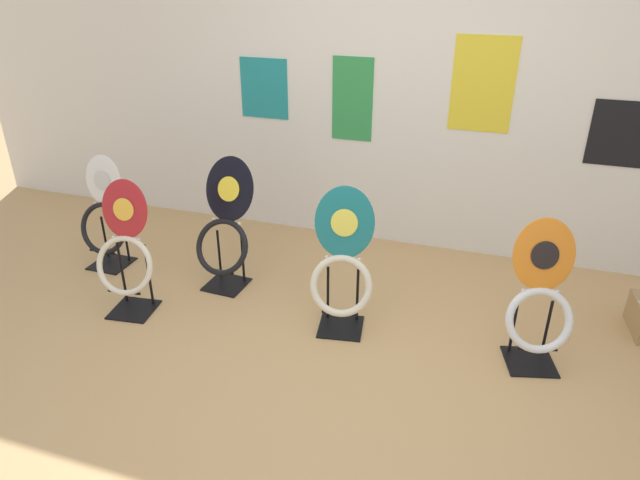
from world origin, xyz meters
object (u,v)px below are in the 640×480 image
at_px(toilet_seat_display_teal_sax, 342,270).
at_px(toilet_seat_display_crimson_swirl, 126,252).
at_px(toilet_seat_display_orange_sun, 540,301).
at_px(toilet_seat_display_white_plain, 104,219).
at_px(toilet_seat_display_jazz_black, 225,230).

height_order(toilet_seat_display_teal_sax, toilet_seat_display_crimson_swirl, toilet_seat_display_teal_sax).
bearing_deg(toilet_seat_display_orange_sun, toilet_seat_display_crimson_swirl, -174.01).
bearing_deg(toilet_seat_display_teal_sax, toilet_seat_display_white_plain, 172.98).
xyz_separation_m(toilet_seat_display_teal_sax, toilet_seat_display_crimson_swirl, (-1.39, -0.25, 0.02)).
bearing_deg(toilet_seat_display_white_plain, toilet_seat_display_orange_sun, -4.07).
height_order(toilet_seat_display_teal_sax, toilet_seat_display_orange_sun, toilet_seat_display_teal_sax).
bearing_deg(toilet_seat_display_orange_sun, toilet_seat_display_white_plain, 175.93).
bearing_deg(toilet_seat_display_teal_sax, toilet_seat_display_orange_sun, 0.88).
bearing_deg(toilet_seat_display_crimson_swirl, toilet_seat_display_white_plain, 138.09).
distance_m(toilet_seat_display_jazz_black, toilet_seat_display_orange_sun, 2.11).
bearing_deg(toilet_seat_display_white_plain, toilet_seat_display_crimson_swirl, -41.91).
xyz_separation_m(toilet_seat_display_white_plain, toilet_seat_display_jazz_black, (1.00, 0.03, 0.04)).
relative_size(toilet_seat_display_crimson_swirl, toilet_seat_display_white_plain, 1.05).
bearing_deg(toilet_seat_display_orange_sun, toilet_seat_display_teal_sax, -179.12).
distance_m(toilet_seat_display_white_plain, toilet_seat_display_orange_sun, 3.10).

